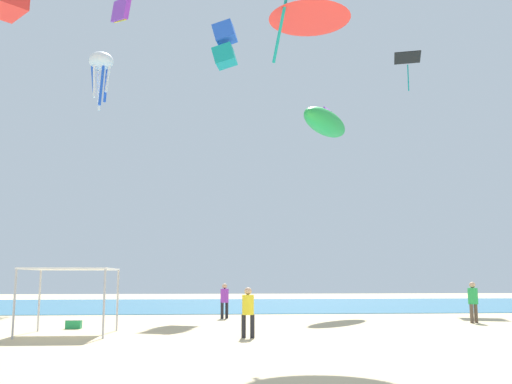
% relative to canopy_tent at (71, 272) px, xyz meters
% --- Properties ---
extents(ground, '(110.00, 110.00, 0.10)m').
position_rel_canopy_tent_xyz_m(ground, '(8.08, -5.23, -2.18)').
color(ground, '#D1BA8C').
extents(ocean_strip, '(110.00, 21.55, 0.03)m').
position_rel_canopy_tent_xyz_m(ocean_strip, '(8.08, 21.19, -2.11)').
color(ocean_strip, teal).
rests_on(ocean_strip, ground).
extents(canopy_tent, '(2.88, 2.76, 2.25)m').
position_rel_canopy_tent_xyz_m(canopy_tent, '(0.00, 0.00, 0.00)').
color(canopy_tent, '#B2B2B7').
rests_on(canopy_tent, ground).
extents(person_near_tent, '(0.39, 0.39, 1.64)m').
position_rel_canopy_tent_xyz_m(person_near_tent, '(5.48, 7.39, -1.16)').
color(person_near_tent, black).
rests_on(person_near_tent, ground).
extents(person_leftmost, '(0.42, 0.41, 1.74)m').
position_rel_canopy_tent_xyz_m(person_leftmost, '(16.12, 3.91, -1.10)').
color(person_leftmost, brown).
rests_on(person_leftmost, ground).
extents(person_central, '(0.42, 0.38, 1.61)m').
position_rel_canopy_tent_xyz_m(person_central, '(6.03, -1.53, -1.18)').
color(person_central, black).
rests_on(person_central, ground).
extents(cooler_box, '(0.57, 0.37, 0.35)m').
position_rel_canopy_tent_xyz_m(cooler_box, '(-0.36, 2.34, -1.95)').
color(cooler_box, '#1E8C4C').
rests_on(cooler_box, ground).
extents(kite_parafoil_purple, '(1.99, 4.31, 2.75)m').
position_rel_canopy_tent_xyz_m(kite_parafoil_purple, '(-1.11, 14.50, 16.63)').
color(kite_parafoil_purple, purple).
extents(kite_inflatable_green, '(4.50, 5.31, 2.09)m').
position_rel_canopy_tent_xyz_m(kite_inflatable_green, '(11.70, 13.18, 9.21)').
color(kite_inflatable_green, green).
extents(kite_octopus_white, '(2.02, 2.02, 4.21)m').
position_rel_canopy_tent_xyz_m(kite_octopus_white, '(-3.40, 20.46, 15.32)').
color(kite_octopus_white, white).
extents(kite_diamond_black, '(2.49, 2.49, 2.82)m').
position_rel_canopy_tent_xyz_m(kite_diamond_black, '(19.92, 21.14, 16.64)').
color(kite_diamond_black, black).
extents(kite_box_blue, '(1.82, 1.62, 3.07)m').
position_rel_canopy_tent_xyz_m(kite_box_blue, '(5.55, 15.58, 15.01)').
color(kite_box_blue, blue).
extents(kite_delta_red, '(3.94, 3.94, 2.31)m').
position_rel_canopy_tent_xyz_m(kite_delta_red, '(8.25, -1.18, 9.26)').
color(kite_delta_red, red).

